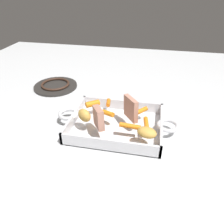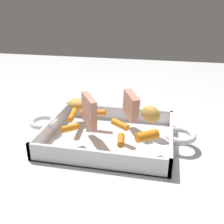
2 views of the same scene
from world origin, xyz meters
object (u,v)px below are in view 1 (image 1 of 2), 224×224
Objects in this scene: baby_carrot_southwest at (142,110)px; stove_burner_rear at (56,86)px; baby_carrot_center_right at (146,123)px; baby_carrot_southeast at (130,126)px; potato_corner at (147,132)px; baby_carrot_center_left at (108,113)px; roast_slice_thick at (99,118)px; potato_golden_large at (84,115)px; baby_carrot_short at (108,103)px; roast_slice_thin at (131,108)px; baby_carrot_long at (93,104)px; roasting_dish at (116,124)px.

stove_burner_rear is (0.42, -0.21, -0.04)m from baby_carrot_southwest.
baby_carrot_southeast is (0.05, 0.03, 0.00)m from baby_carrot_center_right.
baby_carrot_center_left is at bearing -33.06° from potato_corner.
baby_carrot_center_left reaches higher than baby_carrot_southwest.
potato_golden_large is (0.05, -0.02, -0.01)m from roast_slice_thick.
baby_carrot_short is at bearing -53.04° from baby_carrot_southeast.
roast_slice_thin is 0.47m from stove_burner_rear.
baby_carrot_long reaches higher than baby_carrot_southeast.
roasting_dish is 0.10m from baby_carrot_southwest.
roast_slice_thick is at bearing 5.53° from baby_carrot_southeast.
potato_corner is at bearing 146.26° from baby_carrot_long.
roast_slice_thick is at bearing -8.21° from potato_corner.
roast_slice_thick reaches higher than baby_carrot_center_right.
baby_carrot_short reaches higher than stove_burner_rear.
roasting_dish is 0.43m from stove_burner_rear.
baby_carrot_long is (0.15, -0.05, -0.03)m from roast_slice_thin.
stove_burner_rear is at bearing -32.92° from roast_slice_thin.
roast_slice_thin is 0.12m from baby_carrot_short.
baby_carrot_long is at bearing -35.08° from baby_carrot_center_left.
roasting_dish is 2.09× the size of stove_burner_rear.
roast_slice_thin is at bearing -83.55° from baby_carrot_southeast.
baby_carrot_center_right reaches higher than stove_burner_rear.
roast_slice_thick is at bearing 13.33° from baby_carrot_center_right.
baby_carrot_southwest is at bearing 153.66° from stove_burner_rear.
baby_carrot_southwest is 0.64× the size of baby_carrot_southeast.
baby_carrot_center_right is 0.06m from baby_carrot_southeast.
baby_carrot_center_right is 0.06m from potato_corner.
roast_slice_thin is at bearing -30.49° from baby_carrot_center_right.
baby_carrot_center_right is 0.20m from potato_golden_large.
roasting_dish is 0.05m from baby_carrot_center_left.
baby_carrot_center_left reaches higher than stove_burner_rear.
baby_carrot_short and baby_carrot_center_right have the same top height.
baby_carrot_short is at bearing -60.33° from roasting_dish.
stove_burner_rear is at bearing -39.99° from baby_carrot_long.
baby_carrot_long is at bearing -33.74° from potato_corner.
potato_golden_large is (0.15, -0.01, 0.01)m from baby_carrot_southeast.
stove_burner_rear is at bearing -38.11° from baby_carrot_southeast.
baby_carrot_short is at bearing -113.95° from potato_golden_large.
potato_golden_large reaches higher than potato_corner.
potato_golden_large reaches higher than baby_carrot_short.
baby_carrot_southeast is 0.19m from baby_carrot_long.
roasting_dish is at bearing 30.53° from baby_carrot_southwest.
roast_slice_thick is 1.43× the size of baby_carrot_center_left.
baby_carrot_long is (0.18, -0.01, 0.00)m from baby_carrot_southwest.
baby_carrot_southwest is at bearing 178.10° from baby_carrot_long.
potato_golden_large is at bearing -20.55° from roast_slice_thick.
baby_carrot_long is (0.07, -0.05, 0.00)m from baby_carrot_center_left.
roast_slice_thick is 1.50× the size of baby_carrot_southwest.
potato_corner is (-0.15, 0.02, -0.02)m from roast_slice_thick.
potato_golden_large is at bearing 89.86° from baby_carrot_long.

